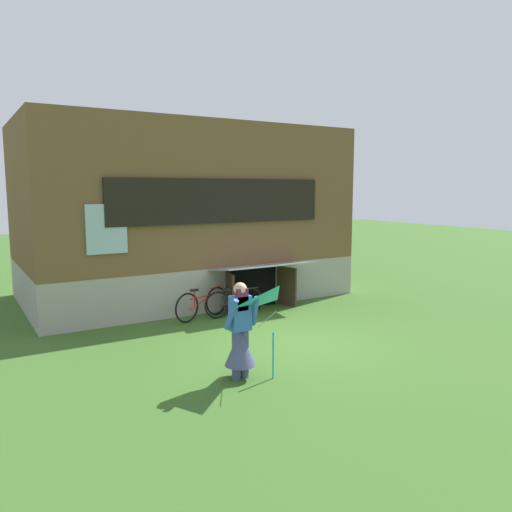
{
  "coord_description": "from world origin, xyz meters",
  "views": [
    {
      "loc": [
        -5.77,
        -8.2,
        3.11
      ],
      "look_at": [
        -0.36,
        0.71,
        1.71
      ],
      "focal_mm": 35.35,
      "sensor_mm": 36.0,
      "label": 1
    }
  ],
  "objects_px": {
    "bicycle_black": "(234,302)",
    "bicycle_red": "(202,304)",
    "kite": "(279,309)",
    "person": "(240,338)"
  },
  "relations": [
    {
      "from": "bicycle_black",
      "to": "bicycle_red",
      "type": "relative_size",
      "value": 0.97
    },
    {
      "from": "kite",
      "to": "bicycle_red",
      "type": "distance_m",
      "value": 4.47
    },
    {
      "from": "kite",
      "to": "person",
      "type": "bearing_deg",
      "value": 128.19
    },
    {
      "from": "bicycle_red",
      "to": "kite",
      "type": "bearing_deg",
      "value": -116.91
    },
    {
      "from": "bicycle_black",
      "to": "bicycle_red",
      "type": "distance_m",
      "value": 0.8
    },
    {
      "from": "person",
      "to": "bicycle_red",
      "type": "distance_m",
      "value": 3.98
    },
    {
      "from": "person",
      "to": "bicycle_black",
      "type": "xyz_separation_m",
      "value": [
        1.87,
        3.62,
        -0.33
      ]
    },
    {
      "from": "kite",
      "to": "bicycle_red",
      "type": "height_order",
      "value": "kite"
    },
    {
      "from": "person",
      "to": "bicycle_black",
      "type": "relative_size",
      "value": 1.02
    },
    {
      "from": "bicycle_black",
      "to": "kite",
      "type": "bearing_deg",
      "value": -105.83
    }
  ]
}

